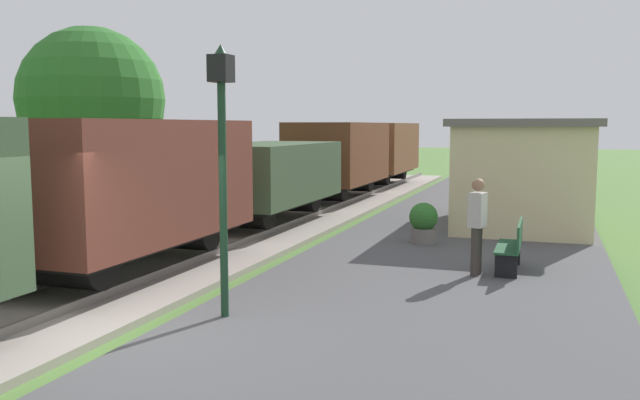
{
  "coord_description": "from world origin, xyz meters",
  "views": [
    {
      "loc": [
        4.97,
        -6.67,
        2.88
      ],
      "look_at": [
        1.35,
        3.87,
        1.62
      ],
      "focal_mm": 37.29,
      "sensor_mm": 36.0,
      "label": 1
    }
  ],
  "objects_px": {
    "bench_near_hut": "(513,245)",
    "lamp_post_near": "(222,131)",
    "tree_trackside_far": "(92,99)",
    "potted_planter": "(423,222)",
    "freight_train": "(269,170)",
    "bench_down_platform": "(529,191)",
    "person_waiting": "(477,223)",
    "station_hut": "(525,172)"
  },
  "relations": [
    {
      "from": "bench_down_platform",
      "to": "freight_train",
      "type": "bearing_deg",
      "value": -139.0
    },
    {
      "from": "person_waiting",
      "to": "potted_planter",
      "type": "relative_size",
      "value": 1.87
    },
    {
      "from": "bench_down_platform",
      "to": "station_hut",
      "type": "bearing_deg",
      "value": -90.31
    },
    {
      "from": "freight_train",
      "to": "lamp_post_near",
      "type": "relative_size",
      "value": 8.81
    },
    {
      "from": "bench_near_hut",
      "to": "station_hut",
      "type": "bearing_deg",
      "value": 90.23
    },
    {
      "from": "person_waiting",
      "to": "tree_trackside_far",
      "type": "bearing_deg",
      "value": -13.53
    },
    {
      "from": "bench_down_platform",
      "to": "potted_planter",
      "type": "bearing_deg",
      "value": -103.71
    },
    {
      "from": "lamp_post_near",
      "to": "potted_planter",
      "type": "bearing_deg",
      "value": 76.62
    },
    {
      "from": "person_waiting",
      "to": "potted_planter",
      "type": "height_order",
      "value": "person_waiting"
    },
    {
      "from": "tree_trackside_far",
      "to": "lamp_post_near",
      "type": "bearing_deg",
      "value": -45.24
    },
    {
      "from": "freight_train",
      "to": "lamp_post_near",
      "type": "bearing_deg",
      "value": -70.39
    },
    {
      "from": "bench_near_hut",
      "to": "potted_planter",
      "type": "relative_size",
      "value": 1.64
    },
    {
      "from": "freight_train",
      "to": "lamp_post_near",
      "type": "xyz_separation_m",
      "value": [
        3.22,
        -9.02,
        1.17
      ]
    },
    {
      "from": "bench_near_hut",
      "to": "person_waiting",
      "type": "height_order",
      "value": "person_waiting"
    },
    {
      "from": "lamp_post_near",
      "to": "tree_trackside_far",
      "type": "bearing_deg",
      "value": 134.76
    },
    {
      "from": "potted_planter",
      "to": "lamp_post_near",
      "type": "height_order",
      "value": "lamp_post_near"
    },
    {
      "from": "bench_near_hut",
      "to": "tree_trackside_far",
      "type": "xyz_separation_m",
      "value": [
        -13.06,
        5.26,
        2.96
      ]
    },
    {
      "from": "station_hut",
      "to": "tree_trackside_far",
      "type": "distance_m",
      "value": 13.21
    },
    {
      "from": "freight_train",
      "to": "bench_down_platform",
      "type": "height_order",
      "value": "freight_train"
    },
    {
      "from": "station_hut",
      "to": "lamp_post_near",
      "type": "relative_size",
      "value": 1.57
    },
    {
      "from": "lamp_post_near",
      "to": "person_waiting",
      "type": "bearing_deg",
      "value": 51.03
    },
    {
      "from": "freight_train",
      "to": "lamp_post_near",
      "type": "height_order",
      "value": "lamp_post_near"
    },
    {
      "from": "tree_trackside_far",
      "to": "potted_planter",
      "type": "bearing_deg",
      "value": -14.83
    },
    {
      "from": "freight_train",
      "to": "person_waiting",
      "type": "bearing_deg",
      "value": -40.28
    },
    {
      "from": "person_waiting",
      "to": "tree_trackside_far",
      "type": "distance_m",
      "value": 13.97
    },
    {
      "from": "bench_near_hut",
      "to": "tree_trackside_far",
      "type": "bearing_deg",
      "value": 158.06
    },
    {
      "from": "bench_down_platform",
      "to": "potted_planter",
      "type": "distance_m",
      "value": 8.59
    },
    {
      "from": "bench_down_platform",
      "to": "tree_trackside_far",
      "type": "relative_size",
      "value": 0.25
    },
    {
      "from": "potted_planter",
      "to": "station_hut",
      "type": "bearing_deg",
      "value": 61.8
    },
    {
      "from": "lamp_post_near",
      "to": "tree_trackside_far",
      "type": "xyz_separation_m",
      "value": [
        -9.45,
        9.53,
        0.88
      ]
    },
    {
      "from": "freight_train",
      "to": "potted_planter",
      "type": "distance_m",
      "value": 5.44
    },
    {
      "from": "bench_down_platform",
      "to": "lamp_post_near",
      "type": "relative_size",
      "value": 0.41
    },
    {
      "from": "potted_planter",
      "to": "tree_trackside_far",
      "type": "relative_size",
      "value": 0.15
    },
    {
      "from": "bench_near_hut",
      "to": "bench_down_platform",
      "type": "height_order",
      "value": "same"
    },
    {
      "from": "bench_near_hut",
      "to": "lamp_post_near",
      "type": "height_order",
      "value": "lamp_post_near"
    },
    {
      "from": "person_waiting",
      "to": "lamp_post_near",
      "type": "bearing_deg",
      "value": 62.4
    },
    {
      "from": "bench_near_hut",
      "to": "lamp_post_near",
      "type": "distance_m",
      "value": 5.96
    },
    {
      "from": "station_hut",
      "to": "lamp_post_near",
      "type": "distance_m",
      "value": 11.02
    },
    {
      "from": "potted_planter",
      "to": "bench_near_hut",
      "type": "bearing_deg",
      "value": -49.0
    },
    {
      "from": "potted_planter",
      "to": "tree_trackside_far",
      "type": "bearing_deg",
      "value": 165.17
    },
    {
      "from": "tree_trackside_far",
      "to": "freight_train",
      "type": "bearing_deg",
      "value": -4.62
    },
    {
      "from": "station_hut",
      "to": "bench_down_platform",
      "type": "distance_m",
      "value": 4.69
    }
  ]
}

